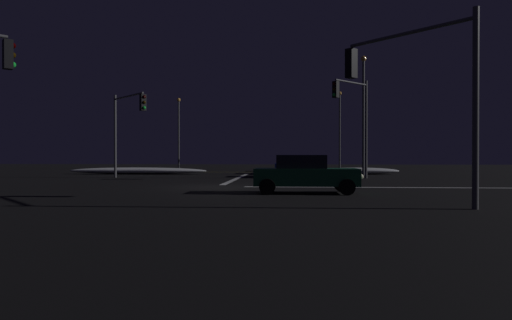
{
  "coord_description": "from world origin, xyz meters",
  "views": [
    {
      "loc": [
        3.43,
        -21.81,
        1.52
      ],
      "look_at": [
        1.02,
        12.0,
        1.23
      ],
      "focal_mm": 31.0,
      "sensor_mm": 36.0,
      "label": 1
    }
  ],
  "objects_px": {
    "traffic_signal_se": "(413,78)",
    "streetlamp_right_near": "(363,107)",
    "sedan_gray": "(291,163)",
    "streetlamp_left_far": "(179,128)",
    "traffic_signal_ne": "(354,111)",
    "streetlamp_right_far": "(340,124)",
    "sedan_blue": "(288,166)",
    "sedan_black": "(288,165)",
    "sedan_green_crossing": "(305,174)",
    "traffic_signal_nw": "(127,119)"
  },
  "relations": [
    {
      "from": "sedan_green_crossing",
      "to": "traffic_signal_se",
      "type": "relative_size",
      "value": 0.75
    },
    {
      "from": "sedan_blue",
      "to": "streetlamp_right_far",
      "type": "distance_m",
      "value": 20.89
    },
    {
      "from": "traffic_signal_se",
      "to": "sedan_blue",
      "type": "bearing_deg",
      "value": 102.45
    },
    {
      "from": "sedan_gray",
      "to": "streetlamp_right_near",
      "type": "height_order",
      "value": "streetlamp_right_near"
    },
    {
      "from": "sedan_gray",
      "to": "streetlamp_right_near",
      "type": "relative_size",
      "value": 0.45
    },
    {
      "from": "sedan_blue",
      "to": "traffic_signal_se",
      "type": "xyz_separation_m",
      "value": [
        3.96,
        -17.92,
        3.21
      ]
    },
    {
      "from": "traffic_signal_se",
      "to": "sedan_black",
      "type": "bearing_deg",
      "value": 99.52
    },
    {
      "from": "sedan_green_crossing",
      "to": "sedan_black",
      "type": "bearing_deg",
      "value": 91.97
    },
    {
      "from": "sedan_green_crossing",
      "to": "streetlamp_left_far",
      "type": "distance_m",
      "value": 36.49
    },
    {
      "from": "sedan_gray",
      "to": "streetlamp_left_far",
      "type": "height_order",
      "value": "streetlamp_left_far"
    },
    {
      "from": "sedan_gray",
      "to": "streetlamp_right_far",
      "type": "distance_m",
      "value": 10.47
    },
    {
      "from": "streetlamp_right_far",
      "to": "sedan_blue",
      "type": "bearing_deg",
      "value": -107.16
    },
    {
      "from": "sedan_black",
      "to": "sedan_green_crossing",
      "type": "bearing_deg",
      "value": -88.03
    },
    {
      "from": "sedan_black",
      "to": "sedan_green_crossing",
      "type": "height_order",
      "value": "same"
    },
    {
      "from": "traffic_signal_se",
      "to": "streetlamp_right_near",
      "type": "bearing_deg",
      "value": 84.48
    },
    {
      "from": "streetlamp_left_far",
      "to": "sedan_gray",
      "type": "bearing_deg",
      "value": -29.72
    },
    {
      "from": "streetlamp_right_far",
      "to": "sedan_black",
      "type": "bearing_deg",
      "value": -113.52
    },
    {
      "from": "sedan_green_crossing",
      "to": "traffic_signal_ne",
      "type": "distance_m",
      "value": 12.59
    },
    {
      "from": "sedan_black",
      "to": "traffic_signal_se",
      "type": "distance_m",
      "value": 24.13
    },
    {
      "from": "sedan_black",
      "to": "traffic_signal_ne",
      "type": "distance_m",
      "value": 10.11
    },
    {
      "from": "streetlamp_right_near",
      "to": "traffic_signal_se",
      "type": "bearing_deg",
      "value": -95.52
    },
    {
      "from": "sedan_green_crossing",
      "to": "traffic_signal_se",
      "type": "distance_m",
      "value": 5.98
    },
    {
      "from": "traffic_signal_se",
      "to": "streetlamp_right_near",
      "type": "distance_m",
      "value": 21.57
    },
    {
      "from": "traffic_signal_nw",
      "to": "streetlamp_left_far",
      "type": "relative_size",
      "value": 0.69
    },
    {
      "from": "traffic_signal_se",
      "to": "streetlamp_left_far",
      "type": "relative_size",
      "value": 0.68
    },
    {
      "from": "sedan_blue",
      "to": "streetlamp_right_near",
      "type": "distance_m",
      "value": 8.39
    },
    {
      "from": "sedan_blue",
      "to": "traffic_signal_nw",
      "type": "relative_size",
      "value": 0.74
    },
    {
      "from": "sedan_blue",
      "to": "sedan_black",
      "type": "height_order",
      "value": "same"
    },
    {
      "from": "traffic_signal_se",
      "to": "sedan_green_crossing",
      "type": "bearing_deg",
      "value": 130.54
    },
    {
      "from": "sedan_blue",
      "to": "sedan_black",
      "type": "relative_size",
      "value": 1.0
    },
    {
      "from": "sedan_black",
      "to": "sedan_green_crossing",
      "type": "relative_size",
      "value": 1.0
    },
    {
      "from": "sedan_green_crossing",
      "to": "traffic_signal_ne",
      "type": "xyz_separation_m",
      "value": [
        3.69,
        11.44,
        3.74
      ]
    },
    {
      "from": "streetlamp_left_far",
      "to": "sedan_black",
      "type": "bearing_deg",
      "value": -46.86
    },
    {
      "from": "sedan_black",
      "to": "streetlamp_right_far",
      "type": "bearing_deg",
      "value": 66.48
    },
    {
      "from": "streetlamp_right_near",
      "to": "traffic_signal_ne",
      "type": "bearing_deg",
      "value": -105.03
    },
    {
      "from": "streetlamp_right_near",
      "to": "streetlamp_left_far",
      "type": "height_order",
      "value": "streetlamp_right_near"
    },
    {
      "from": "streetlamp_right_near",
      "to": "streetlamp_left_far",
      "type": "xyz_separation_m",
      "value": [
        -18.99,
        16.0,
        -0.56
      ]
    },
    {
      "from": "streetlamp_right_near",
      "to": "streetlamp_left_far",
      "type": "bearing_deg",
      "value": 139.89
    },
    {
      "from": "traffic_signal_ne",
      "to": "streetlamp_right_near",
      "type": "height_order",
      "value": "streetlamp_right_near"
    },
    {
      "from": "sedan_blue",
      "to": "streetlamp_right_far",
      "type": "bearing_deg",
      "value": 72.84
    },
    {
      "from": "sedan_green_crossing",
      "to": "traffic_signal_ne",
      "type": "height_order",
      "value": "traffic_signal_ne"
    },
    {
      "from": "sedan_gray",
      "to": "traffic_signal_se",
      "type": "bearing_deg",
      "value": -83.01
    },
    {
      "from": "traffic_signal_ne",
      "to": "streetlamp_right_far",
      "type": "height_order",
      "value": "streetlamp_right_far"
    },
    {
      "from": "sedan_black",
      "to": "sedan_gray",
      "type": "height_order",
      "value": "same"
    },
    {
      "from": "sedan_blue",
      "to": "streetlamp_right_far",
      "type": "relative_size",
      "value": 0.48
    },
    {
      "from": "traffic_signal_se",
      "to": "streetlamp_right_far",
      "type": "relative_size",
      "value": 0.64
    },
    {
      "from": "sedan_black",
      "to": "traffic_signal_ne",
      "type": "height_order",
      "value": "traffic_signal_ne"
    },
    {
      "from": "traffic_signal_ne",
      "to": "streetlamp_right_far",
      "type": "bearing_deg",
      "value": 85.74
    },
    {
      "from": "traffic_signal_ne",
      "to": "streetlamp_right_far",
      "type": "distance_m",
      "value": 22.22
    },
    {
      "from": "sedan_gray",
      "to": "traffic_signal_ne",
      "type": "height_order",
      "value": "traffic_signal_ne"
    }
  ]
}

